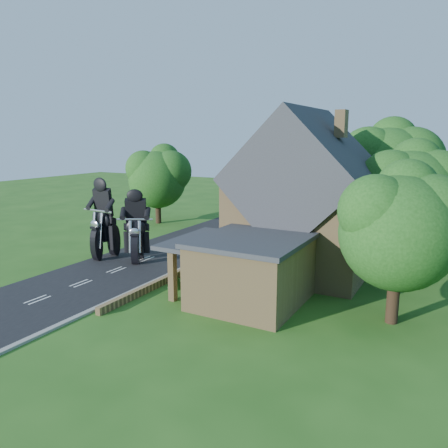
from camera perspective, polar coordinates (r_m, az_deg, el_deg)
The scene contains 19 objects.
ground at distance 29.14m, azimuth -13.87°, elevation -5.87°, with size 120.00×120.00×0.00m, color #245217.
road at distance 29.14m, azimuth -13.87°, elevation -5.86°, with size 7.00×80.00×0.02m, color black.
kerb at distance 26.87m, azimuth -8.09°, elevation -6.98°, with size 0.30×80.00×0.12m, color gray.
garden_wall at distance 30.47m, azimuth -1.46°, elevation -4.40°, with size 0.30×22.00×0.40m, color #95784C.
house at distance 28.00m, azimuth 10.58°, elevation 2.69°, with size 9.54×8.64×10.24m.
annex at distance 22.60m, azimuth 3.34°, elevation -5.88°, with size 7.05×5.94×3.44m.
tree_annex_side at distance 20.86m, azimuth 22.88°, elevation 0.07°, with size 5.64×5.20×7.48m.
tree_house_right at distance 29.23m, azimuth 23.86°, elevation 3.95°, with size 6.51×6.00×8.40m.
tree_behind_house at distance 36.86m, azimuth 21.24°, elevation 7.09°, with size 7.81×7.20×10.08m.
tree_behind_left at distance 39.11m, azimuth 12.58°, elevation 7.05°, with size 6.94×6.40×9.16m.
tree_far_road at distance 43.28m, azimuth -8.24°, elevation 6.40°, with size 6.08×5.60×7.84m.
shrub_a at distance 25.02m, azimuth -6.45°, elevation -7.15°, with size 0.90×0.90×1.10m, color black.
shrub_b at distance 27.00m, azimuth -3.38°, elevation -5.71°, with size 0.90×0.90×1.10m, color black.
shrub_c at distance 29.06m, azimuth -0.75°, elevation -4.46°, with size 0.90×0.90×1.10m, color black.
shrub_d at distance 33.36m, azimuth 3.49°, elevation -2.41°, with size 0.90×0.90×1.10m, color black.
shrub_e at distance 35.57m, azimuth 5.22°, elevation -1.57°, with size 0.90×0.90×1.10m, color black.
shrub_f at distance 37.83m, azimuth 6.74°, elevation -0.83°, with size 0.90×0.90×1.10m, color black.
motorcycle_lead at distance 30.54m, azimuth -11.23°, elevation -3.50°, with size 0.41×1.62×1.51m, color black, non-canonical shape.
motorcycle_follow at distance 31.95m, azimuth -15.22°, elevation -2.84°, with size 0.47×1.84×1.72m, color black, non-canonical shape.
Camera 1 is at (19.11, -20.33, 8.42)m, focal length 35.00 mm.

